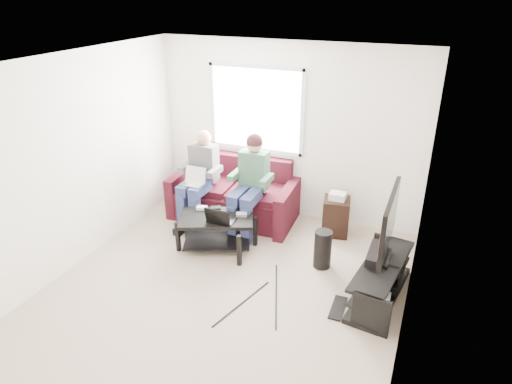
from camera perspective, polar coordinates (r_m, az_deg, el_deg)
floor at (r=5.47m, az=-4.25°, el=-12.38°), size 4.50×4.50×0.00m
ceiling at (r=4.43m, az=-5.33°, el=15.57°), size 4.50×4.50×0.00m
wall_back at (r=6.75m, az=4.01°, el=7.44°), size 4.50×0.00×4.50m
wall_front at (r=3.28m, az=-23.47°, el=-15.21°), size 4.50×0.00×4.50m
wall_left at (r=5.94m, az=-22.23°, el=3.16°), size 0.00×4.50×4.50m
wall_right at (r=4.35m, az=19.52°, el=-4.13°), size 0.00×4.50×4.50m
window at (r=6.82m, az=-0.01°, el=10.30°), size 1.48×0.04×1.28m
sofa at (r=6.97m, az=-2.69°, el=-0.54°), size 1.94×0.99×0.89m
person_left at (r=6.69m, az=-7.11°, el=2.20°), size 0.40×0.71×1.37m
person_right at (r=6.35m, az=-0.74°, el=1.72°), size 0.40×0.71×1.42m
laptop_silver at (r=6.55m, az=-7.90°, el=1.48°), size 0.34×0.26×0.24m
coffee_table at (r=6.12m, az=-4.95°, el=-4.12°), size 1.11×0.91×0.48m
laptop_black at (r=5.89m, az=-4.35°, el=-2.60°), size 0.39×0.32×0.24m
controller_a at (r=6.27m, az=-6.78°, el=-1.98°), size 0.16×0.12×0.04m
controller_b at (r=6.23m, az=-5.06°, el=-2.04°), size 0.17×0.15×0.04m
controller_c at (r=6.05m, az=-1.82°, el=-2.82°), size 0.16×0.14×0.04m
tv_stand at (r=5.47m, az=15.27°, el=-10.77°), size 0.58×1.38×0.44m
tv at (r=5.20m, az=16.26°, el=-3.81°), size 0.12×1.10×0.81m
soundbar at (r=5.41m, az=14.52°, el=-7.43°), size 0.12×0.50×0.10m
drink_cup at (r=5.86m, az=16.04°, el=-4.87°), size 0.08×0.08×0.12m
console_white at (r=5.11m, az=14.67°, el=-12.61°), size 0.30×0.22×0.06m
console_grey at (r=5.68m, az=15.82°, el=-8.47°), size 0.34×0.26×0.08m
console_black at (r=5.39m, az=15.28°, el=-10.43°), size 0.38×0.30×0.07m
subwoofer at (r=5.83m, az=8.32°, el=-7.08°), size 0.22×0.22×0.50m
keyboard_floor at (r=5.30m, az=10.19°, el=-14.06°), size 0.15×0.42×0.02m
end_table at (r=6.58m, az=9.96°, el=-2.91°), size 0.36×0.36×0.64m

